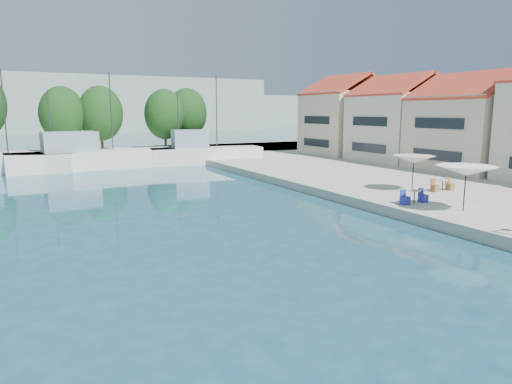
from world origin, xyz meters
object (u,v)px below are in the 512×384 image
trawler_03 (92,158)px  umbrella_white (466,171)px  trawler_04 (204,154)px  umbrella_cream (414,159)px

trawler_03 → umbrella_white: size_ratio=5.49×
trawler_04 → umbrella_cream: size_ratio=4.59×
trawler_04 → umbrella_white: (2.27, -32.40, 1.69)m
umbrella_white → trawler_03: bearing=112.9°
trawler_03 → trawler_04: same height
umbrella_white → umbrella_cream: (2.37, 5.86, -0.06)m
trawler_04 → umbrella_cream: trawler_04 is taller
umbrella_white → umbrella_cream: size_ratio=1.13×
trawler_04 → umbrella_white: size_ratio=4.08×
umbrella_cream → trawler_04: bearing=99.9°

